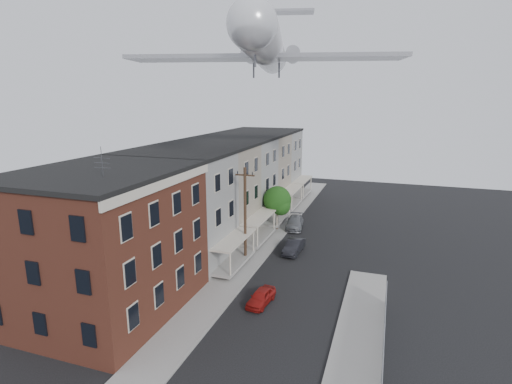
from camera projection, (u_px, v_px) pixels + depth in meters
sidewalk_left at (266, 241)px, 42.84m from camera, size 3.00×62.00×0.12m
sidewalk_right at (354, 366)px, 22.80m from camera, size 3.00×26.00×0.12m
curb_left at (279, 242)px, 42.38m from camera, size 0.15×62.00×0.14m
curb_right at (329, 361)px, 23.25m from camera, size 0.15×26.00×0.14m
corner_building at (106, 241)px, 28.06m from camera, size 10.31×12.30×12.15m
row_house_a at (175, 208)px, 36.80m from camera, size 11.98×7.00×10.30m
row_house_b at (208, 191)px, 43.24m from camera, size 11.98×7.00×10.30m
row_house_c at (232, 179)px, 49.69m from camera, size 11.98×7.00×10.30m
row_house_d at (251, 170)px, 56.13m from camera, size 11.98×7.00×10.30m
row_house_e at (266, 162)px, 62.58m from camera, size 11.98×7.00×10.30m
chainlink_fence at (382, 368)px, 21.19m from camera, size 0.06×18.06×1.90m
utility_pole at (245, 214)px, 36.28m from camera, size 1.80×0.26×9.00m
street_tree at (278, 201)px, 45.60m from camera, size 3.22×3.20×5.20m
car_near at (261, 297)px, 29.68m from camera, size 1.69×3.40×1.11m
car_mid at (294, 246)px, 39.50m from camera, size 1.57×4.04×1.31m
car_far at (295, 223)px, 47.01m from camera, size 2.48×4.82×1.34m
airplane at (266, 48)px, 36.43m from camera, size 24.14×27.59×7.94m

